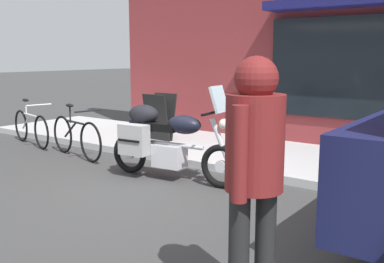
% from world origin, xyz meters
% --- Properties ---
extents(ground_plane, '(80.00, 80.00, 0.00)m').
position_xyz_m(ground_plane, '(0.00, 0.00, 0.00)').
color(ground_plane, '#3A3A3A').
extents(touring_motorcycle, '(2.16, 0.79, 1.38)m').
position_xyz_m(touring_motorcycle, '(-0.30, 0.57, 0.59)').
color(touring_motorcycle, black).
rests_on(touring_motorcycle, ground_plane).
extents(parked_bicycle, '(1.67, 0.52, 0.93)m').
position_xyz_m(parked_bicycle, '(-2.44, 0.76, 0.37)').
color(parked_bicycle, black).
rests_on(parked_bicycle, ground_plane).
extents(pedestrian_walking, '(0.41, 0.56, 1.77)m').
position_xyz_m(pedestrian_walking, '(2.39, -1.73, 1.12)').
color(pedestrian_walking, black).
rests_on(pedestrian_walking, ground_plane).
extents(sandwich_board_sign, '(0.55, 0.41, 0.91)m').
position_xyz_m(sandwich_board_sign, '(-1.90, 2.39, 0.58)').
color(sandwich_board_sign, black).
rests_on(sandwich_board_sign, sidewalk_curb).
extents(second_bicycle_by_cafe, '(1.69, 0.57, 0.92)m').
position_xyz_m(second_bicycle_by_cafe, '(-4.03, 0.93, 0.36)').
color(second_bicycle_by_cafe, black).
rests_on(second_bicycle_by_cafe, ground_plane).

